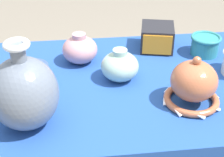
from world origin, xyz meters
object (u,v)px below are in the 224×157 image
(mosaic_tile_box, at_px, (157,37))
(jar_round_rose, at_px, (80,49))
(vase_tall_bulbous, at_px, (24,93))
(jar_round_celadon, at_px, (120,66))
(vase_dome_bell, at_px, (193,85))
(cup_wide_teal, at_px, (205,45))
(pot_squat_cobalt, at_px, (32,75))

(mosaic_tile_box, bearing_deg, jar_round_rose, -153.32)
(vase_tall_bulbous, height_order, jar_round_celadon, vase_tall_bulbous)
(vase_dome_bell, bearing_deg, jar_round_rose, 137.90)
(jar_round_rose, bearing_deg, jar_round_celadon, -46.63)
(vase_tall_bulbous, height_order, vase_dome_bell, vase_tall_bulbous)
(cup_wide_teal, distance_m, jar_round_rose, 0.49)
(mosaic_tile_box, distance_m, jar_round_rose, 0.33)
(cup_wide_teal, xyz_separation_m, pot_squat_cobalt, (-0.66, -0.14, -0.01))
(pot_squat_cobalt, bearing_deg, jar_round_rose, 38.98)
(vase_tall_bulbous, xyz_separation_m, mosaic_tile_box, (0.48, 0.44, -0.06))
(vase_dome_bell, xyz_separation_m, cup_wide_teal, (0.15, 0.31, -0.02))
(cup_wide_teal, bearing_deg, jar_round_rose, -179.32)
(mosaic_tile_box, bearing_deg, vase_tall_bulbous, -125.00)
(cup_wide_teal, xyz_separation_m, jar_round_celadon, (-0.36, -0.15, 0.01))
(jar_round_celadon, bearing_deg, pot_squat_cobalt, 179.32)
(mosaic_tile_box, xyz_separation_m, pot_squat_cobalt, (-0.49, -0.22, -0.01))
(pot_squat_cobalt, bearing_deg, mosaic_tile_box, 23.97)
(vase_tall_bulbous, distance_m, jar_round_celadon, 0.37)
(cup_wide_teal, height_order, jar_round_rose, jar_round_rose)
(mosaic_tile_box, bearing_deg, jar_round_celadon, -117.07)
(vase_dome_bell, relative_size, cup_wide_teal, 1.57)
(jar_round_rose, bearing_deg, vase_dome_bell, -42.10)
(mosaic_tile_box, bearing_deg, cup_wide_teal, -9.66)
(vase_tall_bulbous, height_order, mosaic_tile_box, vase_tall_bulbous)
(vase_tall_bulbous, xyz_separation_m, jar_round_rose, (0.16, 0.36, -0.06))
(pot_squat_cobalt, bearing_deg, cup_wide_teal, 12.19)
(vase_tall_bulbous, bearing_deg, cup_wide_teal, 28.96)
(vase_dome_bell, xyz_separation_m, jar_round_celadon, (-0.21, 0.17, -0.01))
(jar_round_celadon, bearing_deg, cup_wide_teal, 22.20)
(mosaic_tile_box, height_order, cup_wide_teal, mosaic_tile_box)
(mosaic_tile_box, distance_m, jar_round_celadon, 0.29)
(mosaic_tile_box, distance_m, cup_wide_teal, 0.19)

